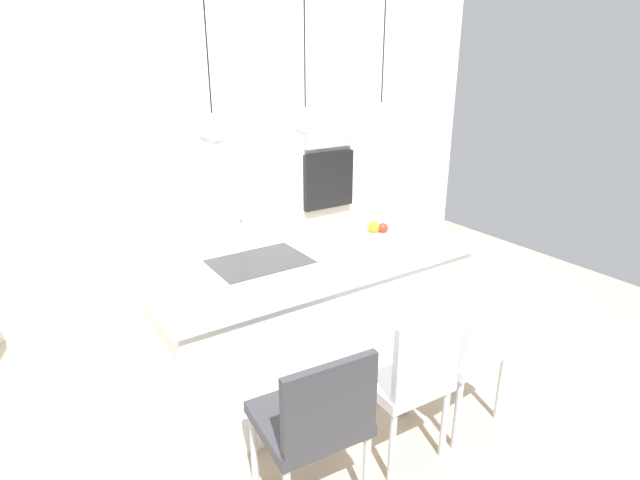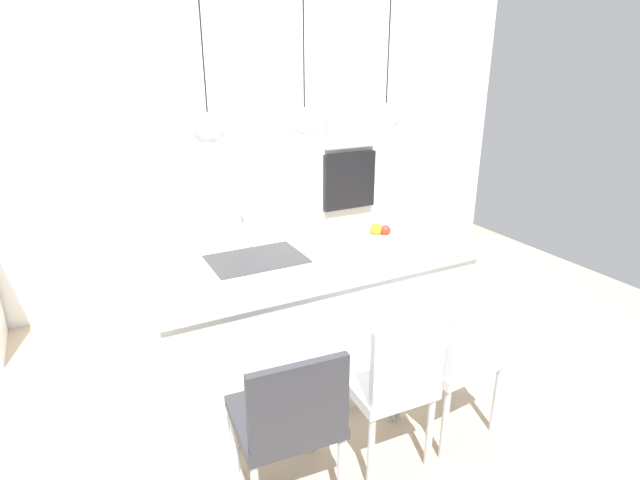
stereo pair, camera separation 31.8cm
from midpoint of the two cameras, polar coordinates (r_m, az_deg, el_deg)
floor at (r=3.57m, az=1.16°, el=-14.65°), size 6.60×6.60×0.00m
back_wall at (r=4.51m, az=-8.98°, el=10.51°), size 6.00×0.10×2.60m
kitchen_island at (r=3.34m, az=1.21°, el=-8.31°), size 2.03×0.99×0.89m
sink_basin at (r=3.02m, az=-4.18°, el=-2.31°), size 0.56×0.40×0.02m
faucet at (r=3.15m, az=-5.80°, el=1.50°), size 0.02×0.17×0.22m
fruit_bowl at (r=3.32m, az=9.59°, el=0.50°), size 0.26×0.26×0.13m
microwave at (r=4.97m, az=5.27°, el=12.29°), size 0.54×0.08×0.34m
oven at (r=5.07m, az=5.09°, el=6.68°), size 0.56×0.08×0.56m
chair_near at (r=2.43m, az=0.43°, el=-19.45°), size 0.51×0.49×0.85m
chair_middle at (r=2.68m, az=11.52°, el=-15.27°), size 0.43×0.45×0.89m
chair_far at (r=2.95m, az=18.58°, el=-12.24°), size 0.49×0.45×0.86m
pendant_light_left at (r=2.73m, az=-9.19°, el=12.32°), size 0.17×0.17×0.77m
pendant_light_center at (r=2.95m, az=1.39°, el=13.15°), size 0.17×0.17×0.77m
pendant_light_right at (r=3.26m, az=10.29°, el=13.50°), size 0.17×0.17×0.77m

